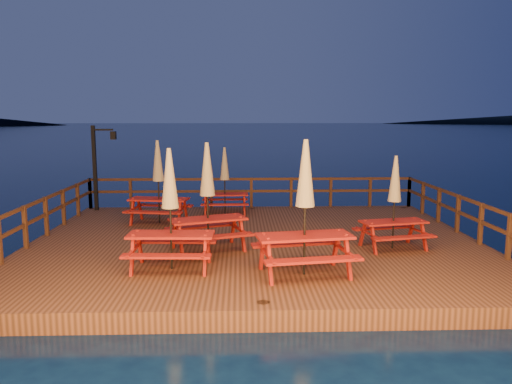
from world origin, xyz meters
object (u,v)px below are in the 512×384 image
picnic_table_0 (394,201)px  picnic_table_1 (170,207)px  picnic_table_2 (208,195)px  lamp_post (99,160)px

picnic_table_0 → picnic_table_1: (-5.37, -1.55, 0.15)m
picnic_table_1 → picnic_table_2: (0.70, 1.56, 0.02)m
picnic_table_0 → picnic_table_1: bearing=-175.6°
lamp_post → picnic_table_0: lamp_post is taller
lamp_post → picnic_table_0: (8.84, -5.55, -0.57)m
lamp_post → picnic_table_1: lamp_post is taller
picnic_table_1 → lamp_post: bearing=118.4°
lamp_post → picnic_table_2: bearing=-53.0°
picnic_table_0 → picnic_table_1: picnic_table_1 is taller
lamp_post → picnic_table_0: bearing=-32.1°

